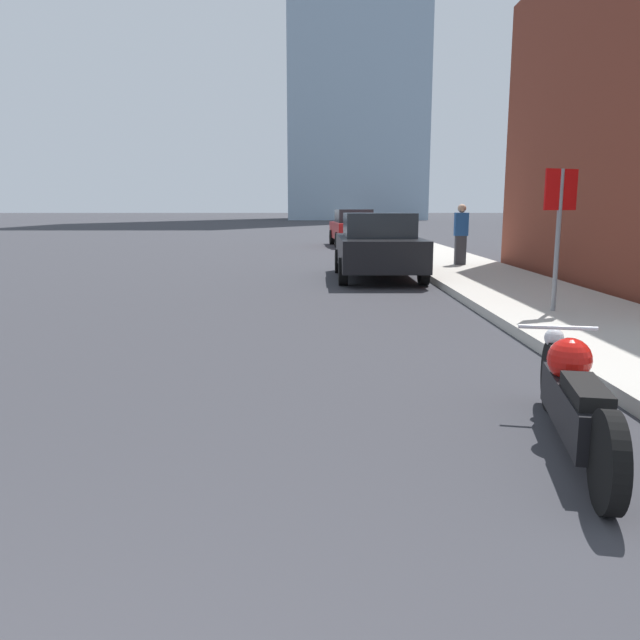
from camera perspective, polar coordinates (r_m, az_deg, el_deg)
The scene contains 6 objects.
sidewalk at distance 40.92m, azimuth 5.28°, elevation 7.93°, with size 2.65×240.00×0.15m.
motorcycle at distance 4.79m, azimuth 22.20°, elevation -6.63°, with size 0.76×2.41×0.76m.
parked_car_black at distance 15.17m, azimuth 5.32°, elevation 6.78°, with size 1.98×4.32×1.57m.
parked_car_red at distance 28.10m, azimuth 3.06°, elevation 8.45°, with size 2.08×4.25×1.62m.
stop_sign at distance 10.04m, azimuth 21.03°, elevation 8.96°, with size 0.57×0.26×2.11m.
pedestrian at distance 17.62m, azimuth 12.76°, elevation 7.68°, with size 0.36×0.23×1.64m.
Camera 1 is at (1.23, -0.70, 1.70)m, focal length 35.00 mm.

